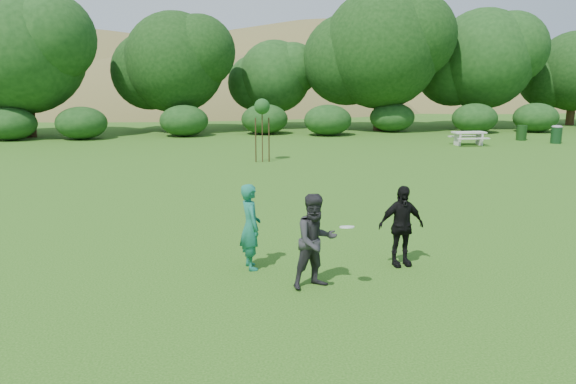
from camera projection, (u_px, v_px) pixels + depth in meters
The scene contains 11 objects.
ground at pixel (309, 278), 11.04m from camera, with size 120.00×120.00×0.00m, color #19470C.
player_teal at pixel (250, 227), 11.42m from camera, with size 0.65×0.42×1.77m, color #176B54.
player_grey at pixel (316, 241), 10.39m from camera, with size 0.87×0.68×1.79m, color #28272A.
player_black at pixel (401, 226), 11.61m from camera, with size 1.00×0.42×1.70m, color black.
trash_can_near at pixel (521, 133), 33.64m from camera, with size 0.60×0.60×0.90m, color #173914.
frisbee at pixel (347, 227), 10.07m from camera, with size 0.27×0.27×0.07m.
sapling at pixel (262, 108), 25.00m from camera, with size 0.70×0.70×2.85m.
picnic_table at pixel (469, 136), 31.27m from camera, with size 1.80×1.48×0.76m.
trash_can_lidded at pixel (556, 134), 32.13m from camera, with size 0.60×0.60×1.05m.
hillside at pixel (219, 188), 79.74m from camera, with size 150.00×72.00×52.00m.
tree_row at pixel (282, 59), 38.26m from camera, with size 53.92×10.38×9.62m.
Camera 1 is at (-1.89, -10.29, 3.94)m, focal length 35.00 mm.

